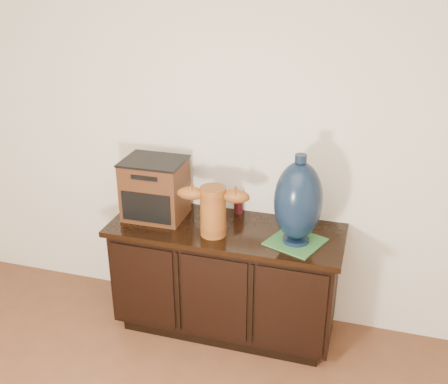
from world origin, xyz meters
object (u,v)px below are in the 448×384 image
(sideboard, at_px, (226,278))
(lamp_base, at_px, (298,202))
(terracotta_vessel, at_px, (213,208))
(tv_radio, at_px, (155,189))
(spray_can, at_px, (238,201))

(sideboard, xyz_separation_m, lamp_base, (0.45, -0.06, 0.63))
(terracotta_vessel, bearing_deg, lamp_base, -1.66)
(terracotta_vessel, distance_m, lamp_base, 0.50)
(terracotta_vessel, distance_m, tv_radio, 0.45)
(terracotta_vessel, bearing_deg, sideboard, 58.05)
(sideboard, relative_size, spray_can, 8.54)
(sideboard, xyz_separation_m, terracotta_vessel, (-0.05, -0.10, 0.54))
(spray_can, bearing_deg, tv_radio, -158.47)
(tv_radio, xyz_separation_m, spray_can, (0.50, 0.20, -0.11))
(sideboard, height_order, lamp_base, lamp_base)
(sideboard, height_order, terracotta_vessel, terracotta_vessel)
(terracotta_vessel, height_order, spray_can, terracotta_vessel)
(lamp_base, bearing_deg, spray_can, 146.05)
(terracotta_vessel, height_order, lamp_base, lamp_base)
(sideboard, relative_size, lamp_base, 2.70)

